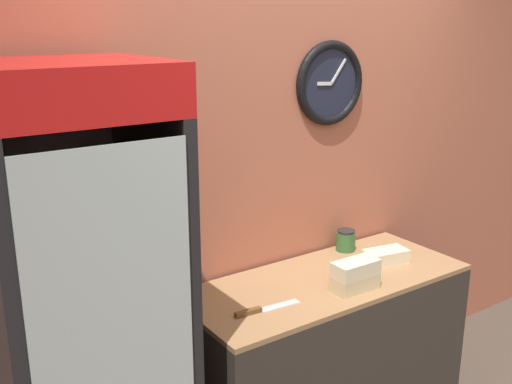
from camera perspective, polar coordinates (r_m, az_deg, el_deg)
wall_back at (r=3.17m, az=2.81°, el=2.02°), size 5.20×0.10×2.70m
prep_counter at (r=3.27m, az=6.47°, el=-15.15°), size 1.49×0.62×0.87m
beverage_cooler at (r=2.41m, az=-16.62°, el=-10.25°), size 0.65×0.70×2.00m
sandwich_stack_bottom at (r=2.95m, az=9.40°, el=-8.50°), size 0.23×0.12×0.07m
sandwich_stack_middle at (r=2.92m, az=9.47°, el=-7.18°), size 0.23×0.12×0.07m
sandwich_flat_left at (r=3.29m, az=12.25°, el=-6.00°), size 0.25×0.17×0.07m
chefs_knife at (r=2.72m, az=0.25°, el=-11.18°), size 0.33×0.06×0.02m
condiment_jar at (r=3.41m, az=8.54°, el=-4.57°), size 0.11×0.11×0.12m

